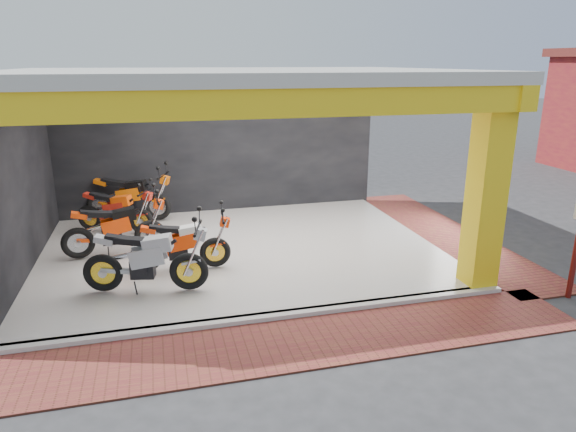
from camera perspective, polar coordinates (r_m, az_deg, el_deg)
name	(u,v)px	position (r m, az deg, el deg)	size (l,w,h in m)	color
ground	(261,292)	(9.03, -3.07, -8.44)	(80.00, 80.00, 0.00)	#2D2D30
showroom_floor	(241,250)	(10.82, -5.22, -3.79)	(8.00, 6.00, 0.10)	white
showroom_ceiling	(236,75)	(10.14, -5.77, 15.34)	(8.40, 6.40, 0.20)	beige
back_wall	(219,147)	(13.37, -7.64, 7.65)	(8.20, 0.20, 3.50)	black
left_wall	(15,182)	(10.53, -28.09, 3.33)	(0.20, 6.20, 3.50)	black
corner_column	(486,191)	(9.25, 21.18, 2.56)	(0.50, 0.50, 3.50)	yellow
header_beam_front	(271,103)	(7.21, -1.85, 12.45)	(8.40, 0.30, 0.40)	yellow
header_beam_right	(425,88)	(11.48, 15.01, 13.54)	(0.30, 6.40, 0.40)	yellow
floor_kerb	(274,317)	(8.11, -1.60, -11.10)	(8.00, 0.20, 0.10)	white
paver_front	(286,344)	(7.47, -0.20, -14.06)	(9.00, 1.40, 0.03)	brown
paver_right	(445,233)	(12.48, 17.08, -1.84)	(1.40, 7.00, 0.03)	brown
moto_hero	(215,238)	(9.65, -8.15, -2.44)	(1.94, 0.72, 1.19)	#FF3B0A
moto_row_a	(188,254)	(8.73, -11.06, -4.12)	(2.21, 0.82, 1.35)	#A5A8AC
moto_row_b	(149,221)	(10.77, -15.19, -0.50)	(2.12, 0.79, 1.30)	#FF410A
moto_row_c	(140,209)	(11.86, -16.10, 0.77)	(1.97, 0.73, 1.20)	red
moto_row_d	(157,194)	(12.79, -14.38, 2.41)	(2.22, 0.82, 1.36)	orange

